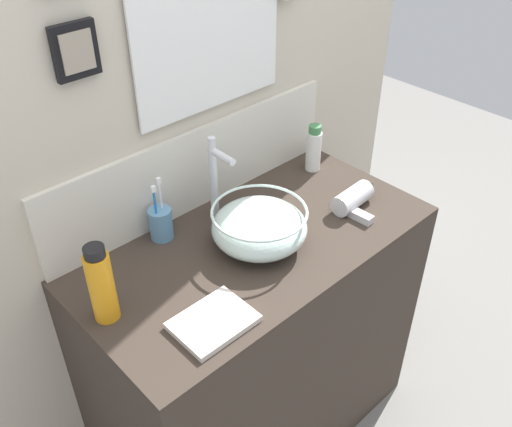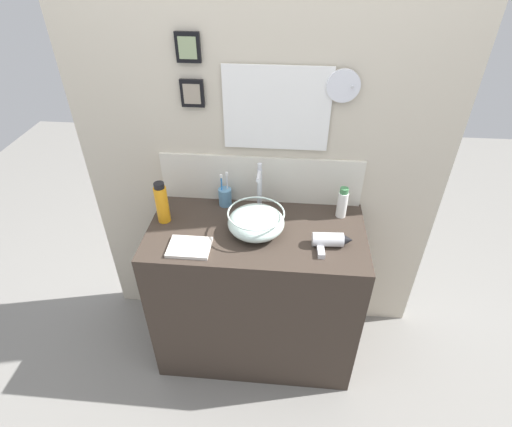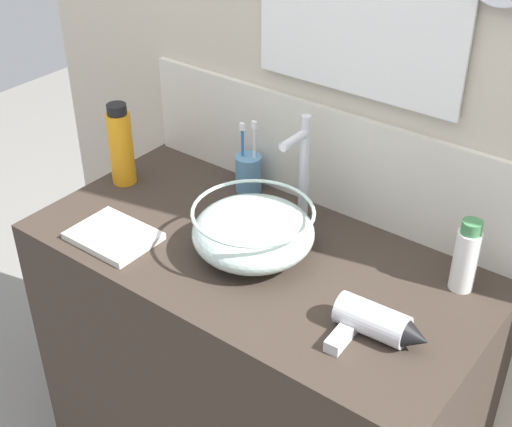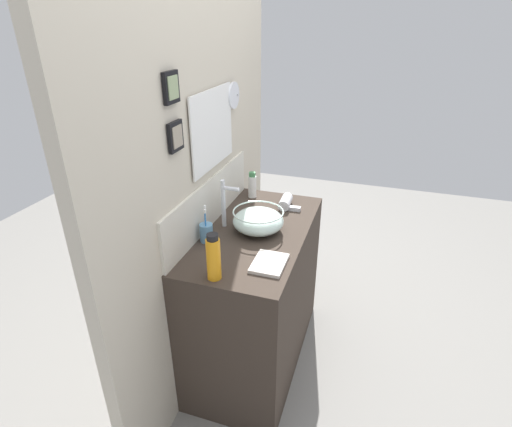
% 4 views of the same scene
% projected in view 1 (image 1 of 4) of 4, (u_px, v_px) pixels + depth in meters
% --- Properties ---
extents(ground_plane, '(6.00, 6.00, 0.00)m').
position_uv_depth(ground_plane, '(256.00, 423.00, 2.10)').
color(ground_plane, gray).
extents(vanity_counter, '(1.03, 0.52, 0.86)m').
position_uv_depth(vanity_counter, '(256.00, 345.00, 1.85)').
color(vanity_counter, '#382D26').
rests_on(vanity_counter, ground).
extents(back_panel, '(1.81, 0.10, 2.50)m').
position_uv_depth(back_panel, '(183.00, 80.00, 1.53)').
color(back_panel, beige).
rests_on(back_panel, ground).
extents(glass_bowl_sink, '(0.26, 0.26, 0.12)m').
position_uv_depth(glass_bowl_sink, '(258.00, 227.00, 1.55)').
color(glass_bowl_sink, silver).
rests_on(glass_bowl_sink, vanity_counter).
extents(faucet, '(0.02, 0.10, 0.26)m').
position_uv_depth(faucet, '(214.00, 175.00, 1.60)').
color(faucet, silver).
rests_on(faucet, vanity_counter).
extents(hair_drier, '(0.18, 0.13, 0.06)m').
position_uv_depth(hair_drier, '(356.00, 197.00, 1.72)').
color(hair_drier, silver).
rests_on(hair_drier, vanity_counter).
extents(toothbrush_cup, '(0.07, 0.07, 0.19)m').
position_uv_depth(toothbrush_cup, '(161.00, 223.00, 1.58)').
color(toothbrush_cup, '#598CB2').
rests_on(toothbrush_cup, vanity_counter).
extents(lotion_bottle, '(0.05, 0.05, 0.16)m').
position_uv_depth(lotion_bottle, '(314.00, 149.00, 1.86)').
color(lotion_bottle, white).
rests_on(lotion_bottle, vanity_counter).
extents(soap_dispenser, '(0.06, 0.06, 0.21)m').
position_uv_depth(soap_dispenser, '(101.00, 285.00, 1.31)').
color(soap_dispenser, orange).
rests_on(soap_dispenser, vanity_counter).
extents(hand_towel, '(0.19, 0.14, 0.02)m').
position_uv_depth(hand_towel, '(213.00, 322.00, 1.34)').
color(hand_towel, silver).
rests_on(hand_towel, vanity_counter).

